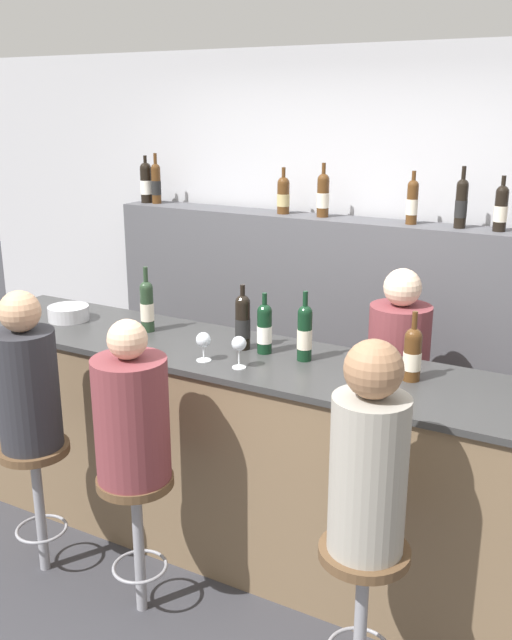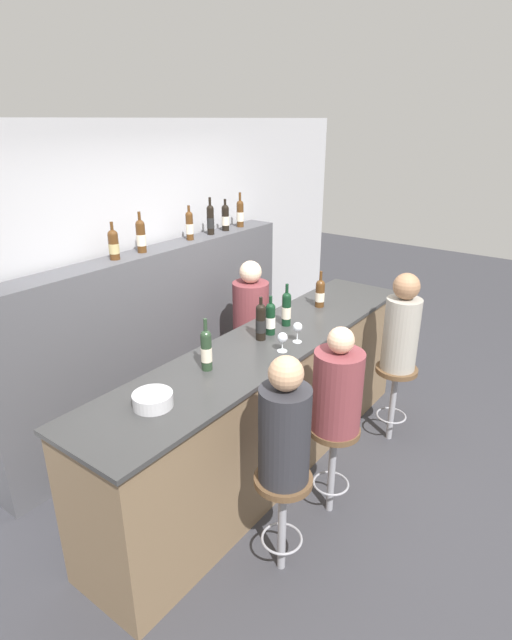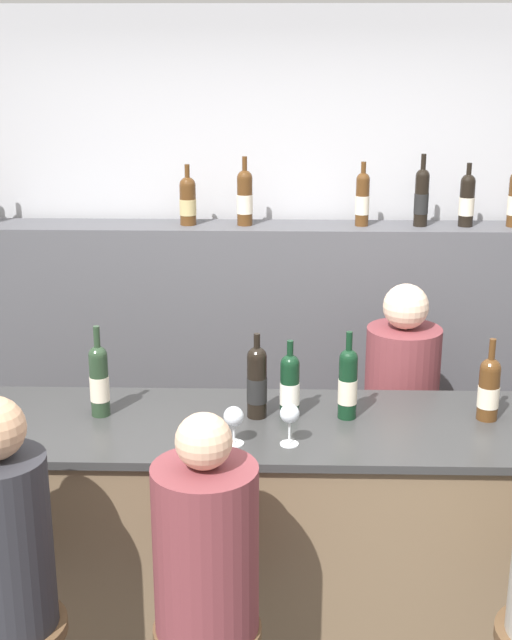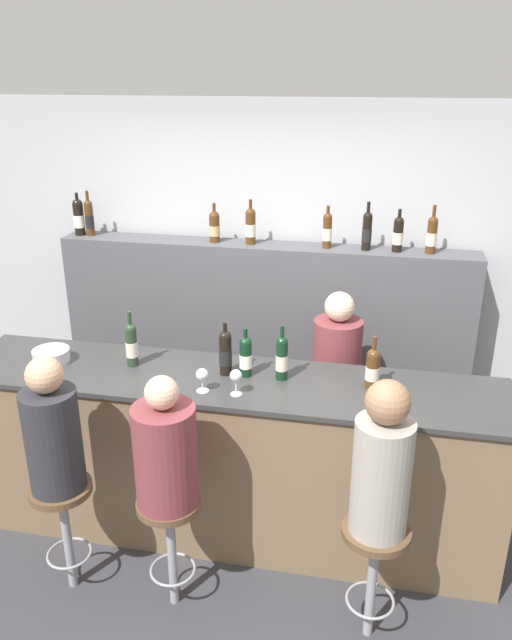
{
  "view_description": "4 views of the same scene",
  "coord_description": "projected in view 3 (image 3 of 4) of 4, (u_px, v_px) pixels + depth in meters",
  "views": [
    {
      "loc": [
        1.67,
        -2.51,
        2.26
      ],
      "look_at": [
        0.05,
        0.39,
        1.24
      ],
      "focal_mm": 40.0,
      "sensor_mm": 36.0,
      "label": 1
    },
    {
      "loc": [
        -2.71,
        -1.59,
        2.59
      ],
      "look_at": [
        -0.08,
        0.37,
        1.27
      ],
      "focal_mm": 28.0,
      "sensor_mm": 36.0,
      "label": 2
    },
    {
      "loc": [
        0.06,
        -2.7,
        2.45
      ],
      "look_at": [
        -0.02,
        0.33,
        1.49
      ],
      "focal_mm": 50.0,
      "sensor_mm": 36.0,
      "label": 3
    },
    {
      "loc": [
        0.83,
        -2.86,
        2.77
      ],
      "look_at": [
        0.2,
        0.23,
        1.51
      ],
      "focal_mm": 35.0,
      "sensor_mm": 36.0,
      "label": 4
    }
  ],
  "objects": [
    {
      "name": "back_bar_cabinet",
      "position": [
        265.0,
        380.0,
        4.5
      ],
      "size": [
        3.09,
        0.28,
        1.59
      ],
      "color": "#4C4C51",
      "rests_on": "ground_plane"
    },
    {
      "name": "wine_bottle_backbar_6",
      "position": [
        467.0,
        200.0,
        4.2
      ],
      "size": [
        0.07,
        0.07,
        0.3
      ],
      "color": "black",
      "rests_on": "back_bar_cabinet"
    },
    {
      "name": "wine_bottle_backbar_2",
      "position": [
        188.0,
        200.0,
        4.23
      ],
      "size": [
        0.08,
        0.08,
        0.29
      ],
      "color": "#4C2D14",
      "rests_on": "back_bar_cabinet"
    },
    {
      "name": "wine_bottle_backbar_5",
      "position": [
        422.0,
        197.0,
        4.2
      ],
      "size": [
        0.07,
        0.07,
        0.34
      ],
      "color": "black",
      "rests_on": "back_bar_cabinet"
    },
    {
      "name": "wine_bottle_counter_0",
      "position": [
        99.0,
        380.0,
        3.31
      ],
      "size": [
        0.07,
        0.07,
        0.35
      ],
      "color": "#233823",
      "rests_on": "bar_counter"
    },
    {
      "name": "wine_bottle_counter_1",
      "position": [
        257.0,
        381.0,
        3.3
      ],
      "size": [
        0.08,
        0.08,
        0.33
      ],
      "color": "black",
      "rests_on": "bar_counter"
    },
    {
      "name": "guest_seated_left",
      "position": [
        3.0,
        529.0,
        2.7
      ],
      "size": [
        0.29,
        0.29,
        0.76
      ],
      "color": "#28282D",
      "rests_on": "bar_stool_left"
    },
    {
      "name": "guest_seated_middle",
      "position": [
        206.0,
        541.0,
        2.7
      ],
      "size": [
        0.32,
        0.32,
        0.72
      ],
      "color": "brown",
      "rests_on": "bar_stool_middle"
    },
    {
      "name": "wine_glass_1",
      "position": [
        290.0,
        415.0,
        3.08
      ],
      "size": [
        0.07,
        0.07,
        0.15
      ],
      "color": "silver",
      "rests_on": "bar_counter"
    },
    {
      "name": "wine_glass_0",
      "position": [
        234.0,
        418.0,
        3.08
      ],
      "size": [
        0.07,
        0.07,
        0.14
      ],
      "color": "silver",
      "rests_on": "bar_counter"
    },
    {
      "name": "wine_bottle_backbar_4",
      "position": [
        362.0,
        199.0,
        4.21
      ],
      "size": [
        0.07,
        0.07,
        0.3
      ],
      "color": "#4C2D14",
      "rests_on": "back_bar_cabinet"
    },
    {
      "name": "wine_bottle_counter_3",
      "position": [
        348.0,
        383.0,
        3.29
      ],
      "size": [
        0.07,
        0.07,
        0.34
      ],
      "color": "black",
      "rests_on": "bar_counter"
    },
    {
      "name": "bar_counter",
      "position": [
        260.0,
        552.0,
        3.45
      ],
      "size": [
        3.29,
        0.67,
        1.09
      ],
      "color": "brown",
      "rests_on": "ground_plane"
    },
    {
      "name": "wine_bottle_backbar_3",
      "position": [
        245.0,
        197.0,
        4.22
      ],
      "size": [
        0.08,
        0.08,
        0.33
      ],
      "color": "#4C2D14",
      "rests_on": "back_bar_cabinet"
    },
    {
      "name": "wall_back",
      "position": [
        266.0,
        272.0,
        4.56
      ],
      "size": [
        6.4,
        0.05,
        2.6
      ],
      "color": "#B2B2B7",
      "rests_on": "ground_plane"
    },
    {
      "name": "wine_bottle_counter_2",
      "position": [
        290.0,
        385.0,
        3.3
      ],
      "size": [
        0.07,
        0.07,
        0.3
      ],
      "color": "black",
      "rests_on": "bar_counter"
    },
    {
      "name": "wine_bottle_counter_4",
      "position": [
        489.0,
        388.0,
        3.28
      ],
      "size": [
        0.08,
        0.08,
        0.31
      ],
      "color": "#4C2D14",
      "rests_on": "bar_counter"
    },
    {
      "name": "bartender",
      "position": [
        398.0,
        453.0,
        3.99
      ],
      "size": [
        0.32,
        0.32,
        1.45
      ],
      "color": "brown",
      "rests_on": "ground_plane"
    }
  ]
}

